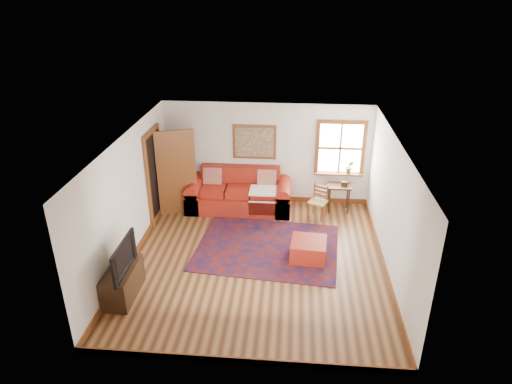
# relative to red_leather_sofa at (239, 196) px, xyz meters

# --- Properties ---
(ground) EXTENTS (5.50, 5.50, 0.00)m
(ground) POSITION_rel_red_leather_sofa_xyz_m (0.63, -2.27, -0.32)
(ground) COLOR #432412
(ground) RESTS_ON ground
(room_envelope) EXTENTS (5.04, 5.54, 2.52)m
(room_envelope) POSITION_rel_red_leather_sofa_xyz_m (0.63, -2.25, 1.33)
(room_envelope) COLOR silver
(room_envelope) RESTS_ON ground
(window) EXTENTS (1.18, 0.20, 1.38)m
(window) POSITION_rel_red_leather_sofa_xyz_m (2.41, 0.44, 0.99)
(window) COLOR white
(window) RESTS_ON ground
(doorway) EXTENTS (0.89, 1.08, 2.14)m
(doorway) POSITION_rel_red_leather_sofa_xyz_m (-1.58, -0.49, 0.75)
(doorway) COLOR black
(doorway) RESTS_ON ground
(framed_artwork) EXTENTS (1.05, 0.07, 0.85)m
(framed_artwork) POSITION_rel_red_leather_sofa_xyz_m (0.33, 0.45, 1.23)
(framed_artwork) COLOR brown
(framed_artwork) RESTS_ON ground
(persian_rug) EXTENTS (3.09, 2.57, 0.02)m
(persian_rug) POSITION_rel_red_leather_sofa_xyz_m (0.80, -1.79, -0.31)
(persian_rug) COLOR #53120B
(persian_rug) RESTS_ON ground
(red_leather_sofa) EXTENTS (2.49, 1.03, 0.97)m
(red_leather_sofa) POSITION_rel_red_leather_sofa_xyz_m (0.00, 0.00, 0.00)
(red_leather_sofa) COLOR maroon
(red_leather_sofa) RESTS_ON ground
(red_ottoman) EXTENTS (0.75, 0.75, 0.40)m
(red_ottoman) POSITION_rel_red_leather_sofa_xyz_m (1.64, -2.11, -0.13)
(red_ottoman) COLOR maroon
(red_ottoman) RESTS_ON ground
(side_table) EXTENTS (0.55, 0.41, 0.66)m
(side_table) POSITION_rel_red_leather_sofa_xyz_m (2.39, 0.06, 0.22)
(side_table) COLOR #311C10
(side_table) RESTS_ON ground
(ladder_back_chair) EXTENTS (0.50, 0.49, 0.81)m
(ladder_back_chair) POSITION_rel_red_leather_sofa_xyz_m (1.90, -0.32, 0.11)
(ladder_back_chair) COLOR tan
(ladder_back_chair) RESTS_ON ground
(media_cabinet) EXTENTS (0.46, 1.02, 0.56)m
(media_cabinet) POSITION_rel_red_leather_sofa_xyz_m (-1.63, -3.60, -0.04)
(media_cabinet) COLOR #311C10
(media_cabinet) RESTS_ON ground
(television) EXTENTS (0.13, 1.02, 0.59)m
(television) POSITION_rel_red_leather_sofa_xyz_m (-1.61, -3.67, 0.53)
(television) COLOR black
(television) RESTS_ON media_cabinet
(candle_hurricane) EXTENTS (0.12, 0.12, 0.18)m
(candle_hurricane) POSITION_rel_red_leather_sofa_xyz_m (-1.58, -3.15, 0.32)
(candle_hurricane) COLOR silver
(candle_hurricane) RESTS_ON media_cabinet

